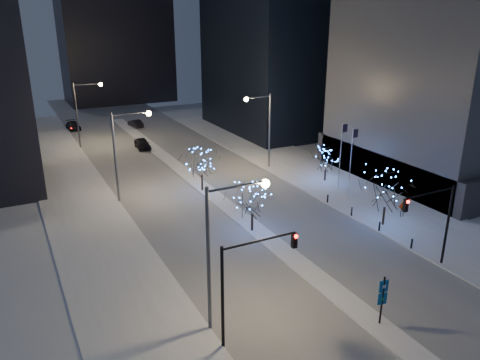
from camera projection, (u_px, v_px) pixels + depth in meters
ground at (349, 304)px, 33.45m from camera, size 160.00×160.00×0.00m
road at (179, 169)px, 62.79m from camera, size 20.00×130.00×0.02m
median at (193, 180)px, 58.58m from camera, size 2.00×80.00×0.15m
east_sidewalk at (339, 185)px, 56.66m from camera, size 10.00×90.00×0.15m
west_sidewalk at (95, 233)px, 44.16m from camera, size 8.00×90.00×0.15m
midrise_block at (479, 54)px, 58.20m from camera, size 30.00×22.00×30.00m
plinth at (463, 154)px, 62.54m from camera, size 30.00×24.00×4.00m
horizon_block at (113, 8)px, 106.17m from camera, size 24.00×14.00×42.00m
street_lamp_w_near at (224, 237)px, 29.11m from camera, size 4.40×0.56×10.00m
street_lamp_w_mid at (124, 144)px, 50.07m from camera, size 4.40×0.56×10.00m
street_lamp_w_far at (83, 106)px, 71.03m from camera, size 4.40×0.56×10.00m
street_lamp_east at (264, 122)px, 60.80m from camera, size 3.90×0.56×10.00m
traffic_signal_west at (246, 274)px, 28.22m from camera, size 5.26×0.43×7.00m
traffic_signal_east at (436, 215)px, 36.56m from camera, size 5.26×0.43×7.00m
flagpoles at (346, 155)px, 52.08m from camera, size 1.35×2.60×8.00m
bollards at (365, 219)px, 46.04m from camera, size 0.16×12.16×0.90m
car_near at (142, 144)px, 72.09m from camera, size 2.09×4.75×1.59m
car_mid at (135, 123)px, 86.00m from camera, size 2.02×4.41×1.40m
car_far at (73, 126)px, 84.20m from camera, size 2.22×4.98×1.42m
holiday_tree_median_near at (252, 200)px, 43.61m from camera, size 4.19×4.19×4.78m
holiday_tree_median_far at (202, 163)px, 53.76m from camera, size 4.90×4.90×5.03m
holiday_tree_plaza_near at (387, 190)px, 44.68m from camera, size 5.95×5.95×5.75m
holiday_tree_plaza_far at (326, 160)px, 57.21m from camera, size 3.91×3.91×4.17m
wayfinding_sign at (383, 296)px, 30.48m from camera, size 0.65×0.18×3.66m
construction_sign at (403, 207)px, 47.24m from camera, size 1.05×0.16×1.74m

